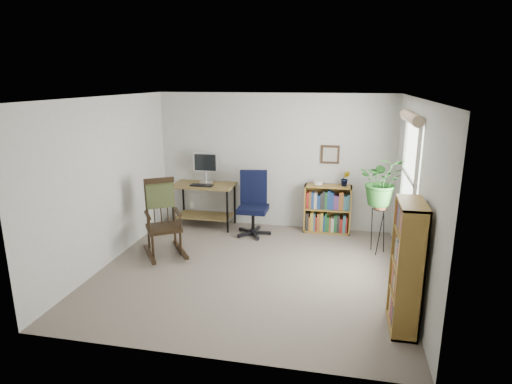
% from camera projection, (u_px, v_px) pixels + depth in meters
% --- Properties ---
extents(floor, '(4.20, 4.00, 0.00)m').
position_uv_depth(floor, '(250.00, 271.00, 6.06)').
color(floor, slate).
rests_on(floor, ground).
extents(ceiling, '(4.20, 4.00, 0.00)m').
position_uv_depth(ceiling, '(250.00, 98.00, 5.44)').
color(ceiling, silver).
rests_on(ceiling, ground).
extents(wall_back, '(4.20, 0.00, 2.40)m').
position_uv_depth(wall_back, '(274.00, 161.00, 7.64)').
color(wall_back, '#BBBBB7').
rests_on(wall_back, ground).
extents(wall_front, '(4.20, 0.00, 2.40)m').
position_uv_depth(wall_front, '(203.00, 243.00, 3.85)').
color(wall_front, '#BBBBB7').
rests_on(wall_front, ground).
extents(wall_left, '(0.00, 4.00, 2.40)m').
position_uv_depth(wall_left, '(108.00, 181.00, 6.15)').
color(wall_left, '#BBBBB7').
rests_on(wall_left, ground).
extents(wall_right, '(0.00, 4.00, 2.40)m').
position_uv_depth(wall_right, '(414.00, 197.00, 5.34)').
color(wall_right, '#BBBBB7').
rests_on(wall_right, ground).
extents(window, '(0.12, 1.20, 1.50)m').
position_uv_depth(window, '(409.00, 176.00, 5.58)').
color(window, white).
rests_on(window, wall_right).
extents(desk, '(1.10, 0.60, 0.79)m').
position_uv_depth(desk, '(204.00, 205.00, 7.80)').
color(desk, olive).
rests_on(desk, floor).
extents(monitor, '(0.46, 0.16, 0.56)m').
position_uv_depth(monitor, '(206.00, 168.00, 7.76)').
color(monitor, silver).
rests_on(monitor, desk).
extents(keyboard, '(0.40, 0.15, 0.02)m').
position_uv_depth(keyboard, '(202.00, 185.00, 7.58)').
color(keyboard, black).
rests_on(keyboard, desk).
extents(office_chair, '(0.70, 0.70, 1.12)m').
position_uv_depth(office_chair, '(253.00, 204.00, 7.30)').
color(office_chair, black).
rests_on(office_chair, floor).
extents(rocking_chair, '(1.08, 1.20, 1.19)m').
position_uv_depth(rocking_chair, '(163.00, 218.00, 6.46)').
color(rocking_chair, black).
rests_on(rocking_chair, floor).
extents(low_bookshelf, '(0.81, 0.27, 0.85)m').
position_uv_depth(low_bookshelf, '(327.00, 209.00, 7.48)').
color(low_bookshelf, olive).
rests_on(low_bookshelf, floor).
extents(tall_bookshelf, '(0.27, 0.62, 1.42)m').
position_uv_depth(tall_bookshelf, '(407.00, 267.00, 4.51)').
color(tall_bookshelf, olive).
rests_on(tall_bookshelf, floor).
extents(plant_stand, '(0.26, 0.26, 0.84)m').
position_uv_depth(plant_stand, '(379.00, 227.00, 6.58)').
color(plant_stand, black).
rests_on(plant_stand, floor).
extents(spider_plant, '(1.69, 1.88, 1.46)m').
position_uv_depth(spider_plant, '(384.00, 158.00, 6.30)').
color(spider_plant, '#225B20').
rests_on(spider_plant, plant_stand).
extents(potted_plant_small, '(0.13, 0.24, 0.11)m').
position_uv_depth(potted_plant_small, '(345.00, 183.00, 7.31)').
color(potted_plant_small, '#225B20').
rests_on(potted_plant_small, low_bookshelf).
extents(framed_picture, '(0.32, 0.04, 0.32)m').
position_uv_depth(framed_picture, '(330.00, 155.00, 7.38)').
color(framed_picture, black).
rests_on(framed_picture, wall_back).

